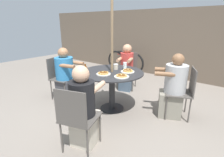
{
  "coord_description": "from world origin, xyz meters",
  "views": [
    {
      "loc": [
        1.85,
        -2.37,
        1.57
      ],
      "look_at": [
        0.0,
        0.0,
        0.6
      ],
      "focal_mm": 28.0,
      "sensor_mm": 36.0,
      "label": 1
    }
  ],
  "objects": [
    {
      "name": "pancake_plate_a",
      "position": [
        -0.01,
        -0.22,
        0.74
      ],
      "size": [
        0.24,
        0.24,
        0.05
      ],
      "color": "silver",
      "rests_on": "patio_table"
    },
    {
      "name": "patio_chair_north",
      "position": [
        0.38,
        -1.17,
        0.5
      ],
      "size": [
        0.53,
        0.53,
        0.87
      ],
      "rotation": [
        0.0,
        0.0,
        0.31
      ],
      "color": "#514C47",
      "rests_on": "ground"
    },
    {
      "name": "ground_plane",
      "position": [
        0.0,
        0.0,
        0.0
      ],
      "size": [
        12.0,
        12.0,
        0.0
      ],
      "primitive_type": "plane",
      "color": "gray"
    },
    {
      "name": "umbrella_pole",
      "position": [
        0.0,
        0.0,
        1.03
      ],
      "size": [
        0.05,
        0.05,
        2.07
      ],
      "primitive_type": "cylinder",
      "color": "#846B4C",
      "rests_on": "ground"
    },
    {
      "name": "diner_west",
      "position": [
        -1.04,
        -0.23,
        0.49
      ],
      "size": [
        0.59,
        0.46,
        1.09
      ],
      "rotation": [
        0.0,
        0.0,
        -1.36
      ],
      "color": "#3D3D42",
      "rests_on": "ground"
    },
    {
      "name": "syrup_bottle",
      "position": [
        -0.31,
        -0.35,
        0.79
      ],
      "size": [
        0.09,
        0.07,
        0.16
      ],
      "color": "brown",
      "rests_on": "patio_table"
    },
    {
      "name": "patio_chair_west",
      "position": [
        -1.21,
        -0.26,
        0.5
      ],
      "size": [
        0.5,
        0.5,
        0.87
      ],
      "rotation": [
        0.0,
        0.0,
        -1.36
      ],
      "color": "#514C47",
      "rests_on": "ground"
    },
    {
      "name": "drinking_glass_a",
      "position": [
        0.1,
        0.26,
        0.8
      ],
      "size": [
        0.07,
        0.07,
        0.14
      ],
      "primitive_type": "cylinder",
      "color": "silver",
      "rests_on": "patio_table"
    },
    {
      "name": "patio_chair_east",
      "position": [
        1.13,
        0.5,
        0.5
      ],
      "size": [
        0.56,
        0.56,
        0.87
      ],
      "rotation": [
        0.0,
        0.0,
        -4.29
      ],
      "color": "#514C47",
      "rests_on": "ground"
    },
    {
      "name": "diner_north",
      "position": [
        0.33,
        -1.01,
        0.5
      ],
      "size": [
        0.45,
        0.57,
        1.09
      ],
      "rotation": [
        0.0,
        0.0,
        0.31
      ],
      "color": "beige",
      "rests_on": "ground"
    },
    {
      "name": "patio_chair_south",
      "position": [
        -0.4,
        1.17,
        0.5
      ],
      "size": [
        0.54,
        0.54,
        0.87
      ],
      "rotation": [
        0.0,
        0.0,
        -2.81
      ],
      "color": "#514C47",
      "rests_on": "ground"
    },
    {
      "name": "coffee_cup",
      "position": [
        -0.05,
        0.18,
        0.78
      ],
      "size": [
        0.09,
        0.09,
        0.1
      ],
      "color": "beige",
      "rests_on": "patio_table"
    },
    {
      "name": "pancake_plate_c",
      "position": [
        0.32,
        -0.15,
        0.74
      ],
      "size": [
        0.24,
        0.24,
        0.05
      ],
      "color": "silver",
      "rests_on": "patio_table"
    },
    {
      "name": "pancake_plate_b",
      "position": [
        0.23,
        0.16,
        0.75
      ],
      "size": [
        0.24,
        0.24,
        0.06
      ],
      "color": "silver",
      "rests_on": "patio_table"
    },
    {
      "name": "diner_south",
      "position": [
        -0.35,
        1.0,
        0.51
      ],
      "size": [
        0.44,
        0.54,
        1.09
      ],
      "rotation": [
        0.0,
        0.0,
        -2.81
      ],
      "color": "slate",
      "rests_on": "ground"
    },
    {
      "name": "diner_east",
      "position": [
        0.97,
        0.43,
        0.5
      ],
      "size": [
        0.58,
        0.51,
        1.1
      ],
      "rotation": [
        0.0,
        0.0,
        -4.29
      ],
      "color": "gray",
      "rests_on": "ground"
    },
    {
      "name": "patio_table",
      "position": [
        0.0,
        0.0,
        0.58
      ],
      "size": [
        1.13,
        1.13,
        0.73
      ],
      "color": "#28282B",
      "rests_on": "ground"
    },
    {
      "name": "bicycle",
      "position": [
        -1.29,
        2.35,
        0.34
      ],
      "size": [
        1.39,
        0.44,
        0.68
      ],
      "rotation": [
        0.0,
        0.0,
        0.01
      ],
      "color": "black",
      "rests_on": "ground"
    },
    {
      "name": "back_fence",
      "position": [
        0.0,
        2.66,
        0.97
      ],
      "size": [
        10.0,
        0.06,
        1.95
      ],
      "primitive_type": "cube",
      "color": "brown",
      "rests_on": "ground"
    }
  ]
}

